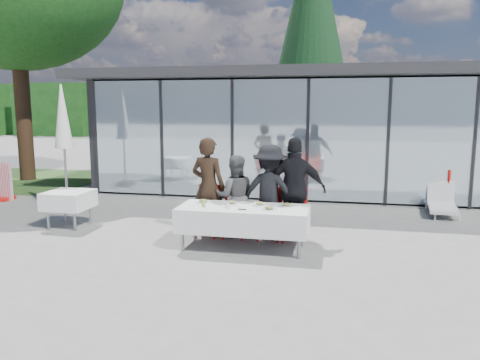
# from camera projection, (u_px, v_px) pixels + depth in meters

# --- Properties ---
(ground) EXTENTS (90.00, 90.00, 0.00)m
(ground) POSITION_uv_depth(u_px,v_px,m) (232.00, 247.00, 8.34)
(ground) COLOR gray
(ground) RESTS_ON ground
(pavilion) EXTENTS (14.80, 8.80, 3.44)m
(pavilion) POSITION_uv_depth(u_px,v_px,m) (346.00, 116.00, 15.48)
(pavilion) COLOR gray
(pavilion) RESTS_ON ground
(treeline) EXTENTS (62.50, 2.00, 4.40)m
(treeline) POSITION_uv_depth(u_px,v_px,m) (289.00, 110.00, 35.46)
(treeline) COLOR #123A12
(treeline) RESTS_ON ground
(dining_table) EXTENTS (2.26, 0.96, 0.75)m
(dining_table) POSITION_uv_depth(u_px,v_px,m) (243.00, 219.00, 8.14)
(dining_table) COLOR white
(dining_table) RESTS_ON ground
(diner_a) EXTENTS (0.83, 0.83, 1.90)m
(diner_a) POSITION_uv_depth(u_px,v_px,m) (208.00, 187.00, 8.95)
(diner_a) COLOR black
(diner_a) RESTS_ON ground
(diner_chair_a) EXTENTS (0.44, 0.44, 0.97)m
(diner_chair_a) POSITION_uv_depth(u_px,v_px,m) (209.00, 208.00, 9.03)
(diner_chair_a) COLOR red
(diner_chair_a) RESTS_ON ground
(diner_b) EXTENTS (0.91, 0.91, 1.57)m
(diner_b) POSITION_uv_depth(u_px,v_px,m) (235.00, 196.00, 8.86)
(diner_b) COLOR #545454
(diner_b) RESTS_ON ground
(diner_chair_b) EXTENTS (0.44, 0.44, 0.97)m
(diner_chair_b) POSITION_uv_depth(u_px,v_px,m) (235.00, 209.00, 8.92)
(diner_chair_b) COLOR red
(diner_chair_b) RESTS_ON ground
(diner_c) EXTENTS (1.30, 1.30, 1.78)m
(diner_c) POSITION_uv_depth(u_px,v_px,m) (270.00, 192.00, 8.71)
(diner_c) COLOR black
(diner_c) RESTS_ON ground
(diner_chair_c) EXTENTS (0.44, 0.44, 0.97)m
(diner_chair_c) POSITION_uv_depth(u_px,v_px,m) (270.00, 210.00, 8.79)
(diner_chair_c) COLOR red
(diner_chair_c) RESTS_ON ground
(diner_d) EXTENTS (1.17, 1.17, 1.92)m
(diner_d) POSITION_uv_depth(u_px,v_px,m) (295.00, 190.00, 8.60)
(diner_d) COLOR black
(diner_d) RESTS_ON ground
(diner_chair_d) EXTENTS (0.44, 0.44, 0.97)m
(diner_chair_d) POSITION_uv_depth(u_px,v_px,m) (295.00, 212.00, 8.69)
(diner_chair_d) COLOR red
(diner_chair_d) RESTS_ON ground
(plate_a) EXTENTS (0.27, 0.27, 0.07)m
(plate_a) POSITION_uv_depth(u_px,v_px,m) (203.00, 201.00, 8.44)
(plate_a) COLOR white
(plate_a) RESTS_ON dining_table
(plate_b) EXTENTS (0.27, 0.27, 0.07)m
(plate_b) POSITION_uv_depth(u_px,v_px,m) (232.00, 203.00, 8.32)
(plate_b) COLOR white
(plate_b) RESTS_ON dining_table
(plate_c) EXTENTS (0.27, 0.27, 0.07)m
(plate_c) POSITION_uv_depth(u_px,v_px,m) (260.00, 204.00, 8.20)
(plate_c) COLOR white
(plate_c) RESTS_ON dining_table
(plate_d) EXTENTS (0.27, 0.27, 0.07)m
(plate_d) POSITION_uv_depth(u_px,v_px,m) (287.00, 205.00, 8.12)
(plate_d) COLOR white
(plate_d) RESTS_ON dining_table
(plate_extra) EXTENTS (0.27, 0.27, 0.07)m
(plate_extra) POSITION_uv_depth(u_px,v_px,m) (269.00, 208.00, 7.86)
(plate_extra) COLOR white
(plate_extra) RESTS_ON dining_table
(juice_bottle) EXTENTS (0.06, 0.06, 0.14)m
(juice_bottle) POSITION_uv_depth(u_px,v_px,m) (203.00, 203.00, 8.07)
(juice_bottle) COLOR #86B64C
(juice_bottle) RESTS_ON dining_table
(drinking_glasses) EXTENTS (0.07, 0.07, 0.10)m
(drinking_glasses) POSITION_uv_depth(u_px,v_px,m) (227.00, 206.00, 7.97)
(drinking_glasses) COLOR silver
(drinking_glasses) RESTS_ON dining_table
(folded_eyeglasses) EXTENTS (0.14, 0.03, 0.01)m
(folded_eyeglasses) POSITION_uv_depth(u_px,v_px,m) (242.00, 209.00, 7.87)
(folded_eyeglasses) COLOR black
(folded_eyeglasses) RESTS_ON dining_table
(spare_table_left) EXTENTS (0.86, 0.86, 0.74)m
(spare_table_left) POSITION_uv_depth(u_px,v_px,m) (69.00, 200.00, 9.68)
(spare_table_left) COLOR white
(spare_table_left) RESTS_ON ground
(spare_chair_b) EXTENTS (0.62, 0.62, 0.97)m
(spare_chair_b) POSITION_uv_depth(u_px,v_px,m) (449.00, 187.00, 11.40)
(spare_chair_b) COLOR red
(spare_chair_b) RESTS_ON ground
(market_umbrella) EXTENTS (0.50, 0.50, 3.00)m
(market_umbrella) POSITION_uv_depth(u_px,v_px,m) (63.00, 126.00, 11.30)
(market_umbrella) COLOR black
(market_umbrella) RESTS_ON ground
(lounger) EXTENTS (0.74, 1.39, 0.72)m
(lounger) POSITION_uv_depth(u_px,v_px,m) (442.00, 203.00, 10.88)
(lounger) COLOR silver
(lounger) RESTS_ON ground
(conifer_tree) EXTENTS (4.00, 4.00, 10.50)m
(conifer_tree) POSITION_uv_depth(u_px,v_px,m) (312.00, 23.00, 19.87)
(conifer_tree) COLOR #382316
(conifer_tree) RESTS_ON ground
(grass_patch) EXTENTS (5.00, 5.00, 0.02)m
(grass_patch) POSITION_uv_depth(u_px,v_px,m) (28.00, 180.00, 15.88)
(grass_patch) COLOR #385926
(grass_patch) RESTS_ON ground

